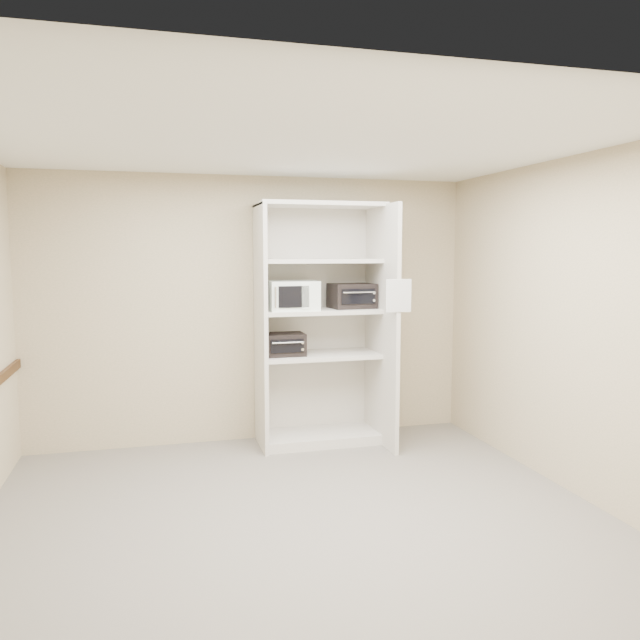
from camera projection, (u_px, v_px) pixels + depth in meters
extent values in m
cube|color=slate|center=(298.00, 516.00, 4.61)|extent=(4.50, 4.00, 0.01)
cube|color=white|center=(296.00, 142.00, 4.31)|extent=(4.50, 4.00, 0.01)
cube|color=#C9B090|center=(254.00, 310.00, 6.38)|extent=(4.50, 0.02, 2.70)
cube|color=#C9B090|center=(407.00, 398.00, 2.54)|extent=(4.50, 0.02, 2.70)
cube|color=#C9B090|center=(568.00, 325.00, 5.04)|extent=(0.02, 4.00, 2.70)
cube|color=beige|center=(261.00, 328.00, 6.09)|extent=(0.04, 0.60, 2.40)
cube|color=beige|center=(382.00, 326.00, 6.26)|extent=(0.04, 0.90, 2.40)
cube|color=beige|center=(313.00, 323.00, 6.54)|extent=(1.24, 0.02, 2.40)
cube|color=beige|center=(320.00, 437.00, 6.39)|extent=(1.16, 0.56, 0.10)
cube|color=beige|center=(320.00, 355.00, 6.30)|extent=(1.16, 0.56, 0.04)
cube|color=beige|center=(320.00, 311.00, 6.25)|extent=(1.16, 0.56, 0.04)
cube|color=beige|center=(320.00, 261.00, 6.19)|extent=(1.16, 0.56, 0.04)
cube|color=beige|center=(320.00, 205.00, 6.13)|extent=(1.24, 0.60, 0.04)
cube|color=white|center=(293.00, 295.00, 6.12)|extent=(0.48, 0.37, 0.29)
cube|color=black|center=(352.00, 296.00, 6.32)|extent=(0.46, 0.36, 0.25)
cube|color=black|center=(284.00, 344.00, 6.16)|extent=(0.40, 0.30, 0.22)
cube|color=white|center=(399.00, 296.00, 5.78)|extent=(0.24, 0.02, 0.30)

